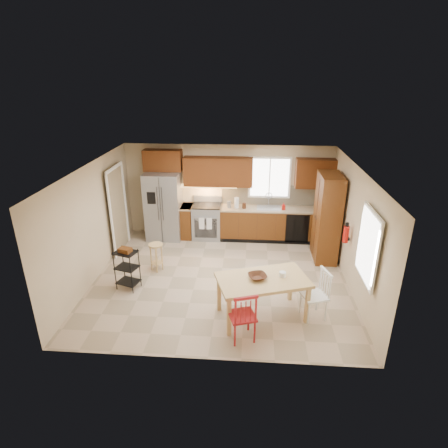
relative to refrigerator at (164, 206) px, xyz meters
The scene contains 33 objects.
floor 2.87m from the refrigerator, 51.34° to the right, with size 5.50×5.50×0.00m, color tan.
ceiling 3.15m from the refrigerator, 51.34° to the right, with size 5.50×5.00×0.02m, color silver.
wall_back 1.77m from the refrigerator, 12.44° to the left, with size 5.50×0.02×2.50m, color #CCB793.
wall_front 4.94m from the refrigerator, 69.82° to the right, with size 5.50×0.02×2.50m, color #CCB793.
wall_left 2.39m from the refrigerator, 116.29° to the right, with size 0.02×5.00×2.50m, color #CCB793.
wall_right 4.94m from the refrigerator, 25.53° to the right, with size 0.02×5.00×2.50m, color #CCB793.
refrigerator is the anchor object (origin of this frame).
range_stove 1.24m from the refrigerator, ahead, with size 0.76×0.63×0.92m, color gray.
base_cabinet_narrow 0.76m from the refrigerator, ahead, with size 0.30×0.60×0.90m, color #5C2F11.
base_cabinet_run 3.03m from the refrigerator, ahead, with size 2.92×0.60×0.90m, color #5C2F11.
dishwasher 3.59m from the refrigerator, ahead, with size 0.60×0.02×0.78m, color black.
backsplash 3.02m from the refrigerator, ahead, with size 2.92×0.03×0.55m, color #C5B794.
upper_over_fridge 1.21m from the refrigerator, 90.00° to the left, with size 1.00×0.35×0.55m, color #5A2B0F.
upper_left_block 1.73m from the refrigerator, ahead, with size 1.80×0.35×0.75m, color #5A2B0F.
upper_right_block 4.06m from the refrigerator, ahead, with size 1.00×0.35×0.75m, color #5A2B0F.
window_back 2.92m from the refrigerator, ahead, with size 1.12×0.04×1.12m, color white.
sink 2.80m from the refrigerator, ahead, with size 0.62×0.46×0.16m, color gray.
undercab_glow 1.27m from the refrigerator, ahead, with size 1.60×0.30×0.01m, color #FFBF66.
soap_bottle 3.18m from the refrigerator, ahead, with size 0.09×0.09×0.19m, color #AF130C.
paper_towel 1.95m from the refrigerator, ahead, with size 0.12×0.12×0.28m, color white.
canister_steel 1.75m from the refrigerator, ahead, with size 0.11×0.11×0.18m, color gray.
canister_wood 2.15m from the refrigerator, ahead, with size 0.10×0.10×0.14m, color #472413.
pantry 4.23m from the refrigerator, 12.62° to the right, with size 0.50×0.95×2.10m, color #5C2F11.
fire_extinguisher 4.76m from the refrigerator, 24.52° to the right, with size 0.12×0.12×0.36m, color #AF130C.
window_right 5.50m from the refrigerator, 36.79° to the right, with size 0.04×1.02×1.32m, color white.
doorway 1.28m from the refrigerator, 139.62° to the right, with size 0.04×0.95×2.10m, color #8C7A59.
dining_table 4.31m from the refrigerator, 52.93° to the right, with size 1.62×0.91×0.79m, color tan, non-canonical shape.
chair_red 4.65m from the refrigerator, 61.26° to the right, with size 0.44×0.44×0.95m, color #A3191D, non-canonical shape.
chair_white 4.89m from the refrigerator, 43.62° to the right, with size 0.44×0.44×0.95m, color white, non-canonical shape.
table_bowl 4.22m from the refrigerator, 54.03° to the right, with size 0.33×0.33×0.08m, color #472413.
table_jar 4.42m from the refrigerator, 48.47° to the right, with size 0.12×0.12×0.14m, color white.
bar_stool 1.94m from the refrigerator, 83.56° to the right, with size 0.32×0.32×0.66m, color tan, non-canonical shape.
utility_cart 2.68m from the refrigerator, 94.52° to the right, with size 0.44×0.34×0.89m, color black, non-canonical shape.
Camera 1 is at (0.61, -7.17, 4.30)m, focal length 30.00 mm.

